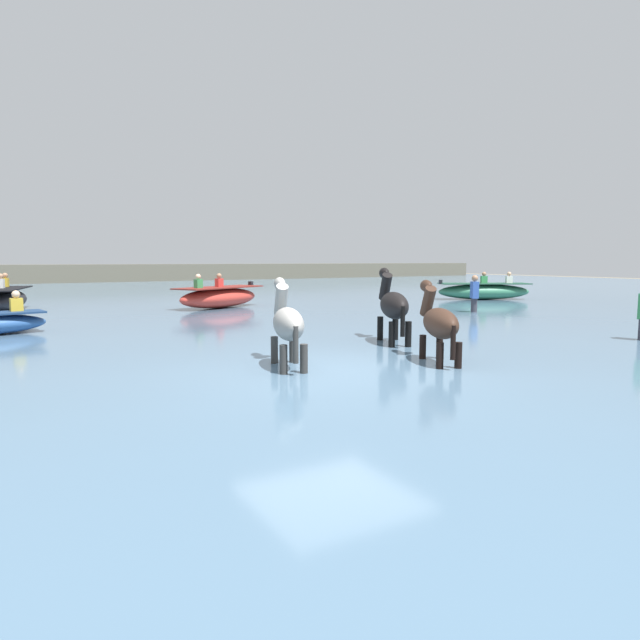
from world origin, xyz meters
The scene contains 10 objects.
ground_plane centered at (0.00, 0.00, 0.00)m, with size 120.00×120.00×0.00m, color #756B56.
water_surface centered at (0.00, 10.00, 0.21)m, with size 90.00×90.00×0.43m, color slate.
horse_lead_dark_bay centered at (1.81, -0.41, 1.05)m, with size 0.91×1.60×1.77m.
horse_trailing_grey centered at (-0.51, 0.51, 1.08)m, with size 0.79×1.68×1.83m.
horse_flank_black centered at (2.50, 1.70, 1.15)m, with size 1.00×1.76×1.95m.
boat_mid_channel centered at (2.32, 11.40, 0.80)m, with size 3.76×2.73×1.22m.
boat_mid_outer centered at (-4.35, 13.65, 0.82)m, with size 2.07×3.82×1.25m.
boat_distant_west centered at (13.52, 9.55, 0.79)m, with size 4.02×2.91×1.18m.
person_onlooker_left centered at (8.87, 5.62, 0.87)m, with size 0.33×0.38×1.63m.
far_shoreline centered at (0.00, 38.03, 0.89)m, with size 80.00×2.40×1.78m, color #605B4C.
Camera 1 is at (-4.37, -7.10, 2.12)m, focal length 30.71 mm.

